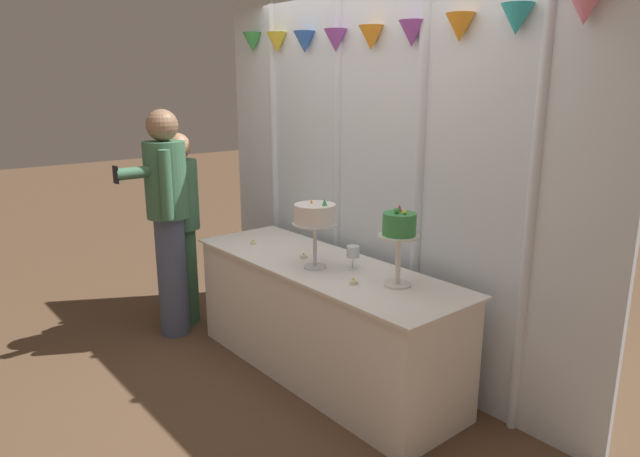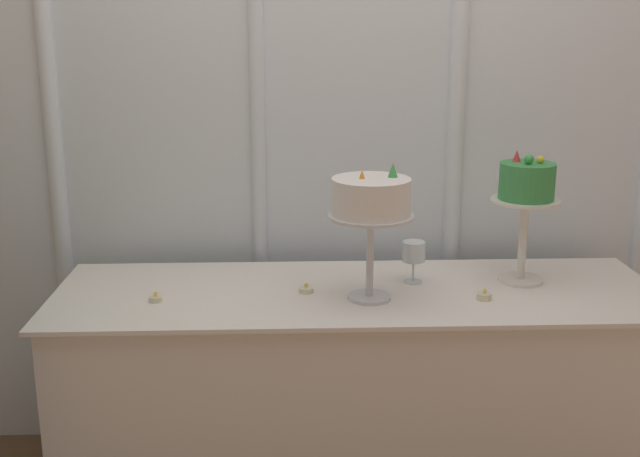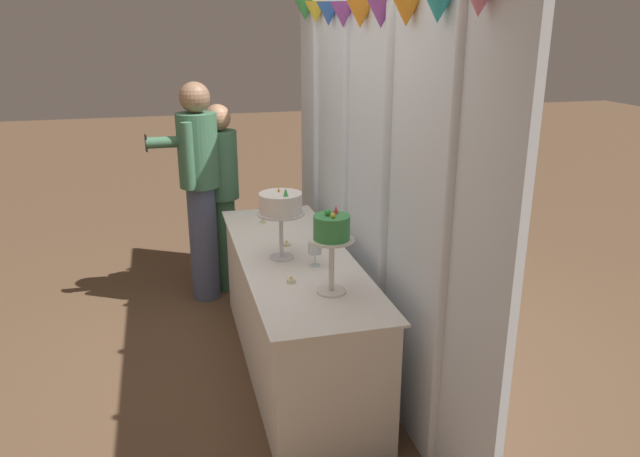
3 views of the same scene
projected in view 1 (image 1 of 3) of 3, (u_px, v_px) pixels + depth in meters
ground_plane at (311, 377)px, 3.77m from camera, size 24.00×24.00×0.00m
draped_curtain at (374, 164)px, 3.77m from camera, size 3.38×0.16×2.62m
cake_table at (322, 319)px, 3.74m from camera, size 2.09×0.68×0.78m
cake_display_nearleft at (315, 216)px, 3.48m from camera, size 0.28×0.28×0.46m
cake_display_nearright at (399, 230)px, 3.17m from camera, size 0.24×0.24×0.47m
wine_glass at (353, 252)px, 3.51m from camera, size 0.08×0.08×0.15m
tealight_far_left at (253, 243)px, 4.09m from camera, size 0.04×0.04×0.03m
tealight_near_left at (304, 256)px, 3.77m from camera, size 0.05×0.05×0.03m
tealight_near_right at (354, 282)px, 3.27m from camera, size 0.05×0.05×0.04m
guest_girl_blue_dress at (180, 219)px, 4.45m from camera, size 0.42×0.74×1.55m
guest_man_dark_suit at (168, 213)px, 4.22m from camera, size 0.44×0.41×1.73m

